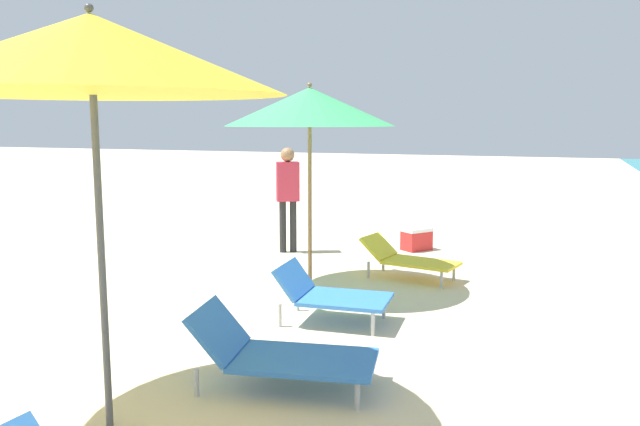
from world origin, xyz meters
TOP-DOWN VIEW (x-y plane):
  - umbrella_second at (0.73, 3.72)m, footprint 2.54×2.54m
  - lounger_second_shoreside at (1.57, 4.75)m, footprint 1.54×0.92m
  - umbrella_farthest at (0.70, 7.64)m, footprint 2.11×2.11m
  - lounger_farthest_shoreside at (1.75, 8.60)m, footprint 1.37×0.80m
  - lounger_farthest_inland at (1.39, 6.46)m, footprint 1.21×0.77m
  - person_walking_mid at (-0.48, 9.66)m, footprint 0.42×0.37m
  - cooler_box at (1.45, 10.56)m, footprint 0.53×0.55m

SIDE VIEW (x-z plane):
  - cooler_box at x=1.45m, z-range 0.00..0.37m
  - lounger_farthest_shoreside at x=1.75m, z-range 0.01..0.56m
  - lounger_second_shoreside at x=1.57m, z-range -0.02..0.61m
  - lounger_farthest_inland at x=1.39m, z-range 0.01..0.62m
  - person_walking_mid at x=-0.48m, z-range 0.19..1.89m
  - umbrella_farthest at x=0.70m, z-range 1.00..3.59m
  - umbrella_second at x=0.73m, z-range 1.11..3.98m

